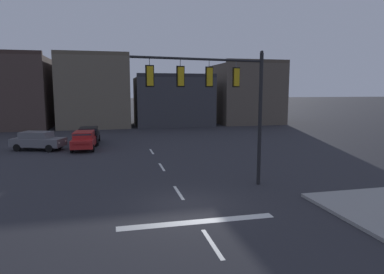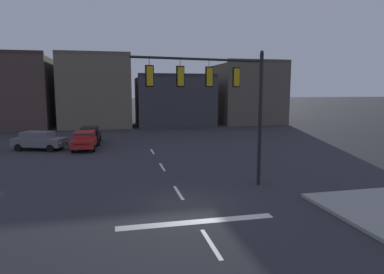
{
  "view_description": "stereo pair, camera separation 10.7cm",
  "coord_description": "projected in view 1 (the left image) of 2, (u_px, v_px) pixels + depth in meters",
  "views": [
    {
      "loc": [
        -3.21,
        -14.63,
        5.24
      ],
      "look_at": [
        0.99,
        3.21,
        2.69
      ],
      "focal_mm": 31.96,
      "sensor_mm": 36.0,
      "label": 1
    },
    {
      "loc": [
        -3.11,
        -14.66,
        5.24
      ],
      "look_at": [
        0.99,
        3.21,
        2.69
      ],
      "focal_mm": 31.96,
      "sensor_mm": 36.0,
      "label": 2
    }
  ],
  "objects": [
    {
      "name": "car_lot_middle",
      "position": [
        89.0,
        135.0,
        33.21
      ],
      "size": [
        1.98,
        4.48,
        1.61
      ],
      "color": "black",
      "rests_on": "ground"
    },
    {
      "name": "building_row",
      "position": [
        125.0,
        95.0,
        50.07
      ],
      "size": [
        43.8,
        13.1,
        10.1
      ],
      "color": "#473833",
      "rests_on": "ground"
    },
    {
      "name": "car_lot_nearside",
      "position": [
        84.0,
        140.0,
        29.95
      ],
      "size": [
        2.07,
        4.52,
        1.61
      ],
      "color": "#A81E1E",
      "rests_on": "ground"
    },
    {
      "name": "stop_bar_paint",
      "position": [
        198.0,
        222.0,
        13.63
      ],
      "size": [
        6.4,
        0.5,
        0.01
      ],
      "primitive_type": "cube",
      "color": "silver",
      "rests_on": "ground"
    },
    {
      "name": "lane_centreline",
      "position": [
        179.0,
        193.0,
        17.49
      ],
      "size": [
        0.16,
        26.4,
        0.01
      ],
      "color": "silver",
      "rests_on": "ground"
    },
    {
      "name": "signal_mast_near_side",
      "position": [
        221.0,
        91.0,
        17.49
      ],
      "size": [
        7.08,
        1.19,
        7.3
      ],
      "color": "black",
      "rests_on": "ground"
    },
    {
      "name": "ground_plane",
      "position": [
        187.0,
        205.0,
        15.56
      ],
      "size": [
        400.0,
        400.0,
        0.0
      ],
      "primitive_type": "plane",
      "color": "#2B2B30"
    },
    {
      "name": "car_lot_farside",
      "position": [
        38.0,
        140.0,
        29.69
      ],
      "size": [
        4.75,
        3.2,
        1.61
      ],
      "color": "slate",
      "rests_on": "ground"
    }
  ]
}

